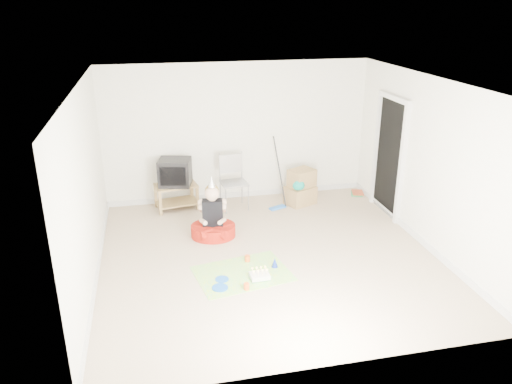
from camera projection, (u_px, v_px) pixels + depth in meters
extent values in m
plane|color=tan|center=(268.00, 256.00, 7.57)|extent=(5.00, 5.00, 0.00)
cube|color=black|center=(389.00, 158.00, 8.78)|extent=(0.02, 0.90, 2.05)
cube|color=olive|center=(176.00, 185.00, 9.13)|extent=(0.81, 0.58, 0.03)
cube|color=olive|center=(177.00, 202.00, 9.25)|extent=(0.81, 0.58, 0.03)
cube|color=olive|center=(160.00, 203.00, 8.92)|extent=(0.06, 0.06, 0.47)
cube|color=olive|center=(197.00, 198.00, 9.15)|extent=(0.06, 0.06, 0.47)
cube|color=olive|center=(156.00, 195.00, 9.27)|extent=(0.06, 0.06, 0.47)
cube|color=olive|center=(192.00, 190.00, 9.51)|extent=(0.06, 0.06, 0.47)
cube|color=black|center=(175.00, 172.00, 9.04)|extent=(0.65, 0.58, 0.49)
cube|color=#98989E|center=(234.00, 183.00, 9.12)|extent=(0.51, 0.49, 0.03)
cylinder|color=#98989E|center=(223.00, 184.00, 9.05)|extent=(0.02, 0.02, 1.02)
cylinder|color=#98989E|center=(245.00, 181.00, 9.18)|extent=(0.02, 0.02, 1.02)
cube|color=#A3814F|center=(300.00, 195.00, 9.45)|extent=(0.63, 0.57, 0.34)
cube|color=#A3814F|center=(302.00, 178.00, 9.38)|extent=(0.57, 0.52, 0.32)
ellipsoid|color=#0C8473|center=(299.00, 186.00, 9.18)|extent=(0.23, 0.16, 0.18)
cube|color=blue|center=(278.00, 208.00, 9.27)|extent=(0.34, 0.23, 0.03)
cylinder|color=black|center=(278.00, 175.00, 9.04)|extent=(0.19, 0.41, 1.26)
cube|color=#287843|center=(357.00, 194.00, 9.94)|extent=(0.30, 0.34, 0.03)
cube|color=#A24122|center=(358.00, 192.00, 9.93)|extent=(0.27, 0.32, 0.03)
cylinder|color=#B01D10|center=(213.00, 231.00, 8.17)|extent=(0.83, 0.83, 0.20)
cube|color=black|center=(213.00, 213.00, 8.05)|extent=(0.35, 0.23, 0.44)
sphere|color=#D3AA8D|center=(212.00, 193.00, 7.93)|extent=(0.26, 0.26, 0.23)
cone|color=white|center=(212.00, 181.00, 7.86)|extent=(0.12, 0.12, 0.18)
cube|color=#F633A1|center=(242.00, 273.00, 7.08)|extent=(1.45, 1.16, 0.01)
cube|color=silver|center=(260.00, 276.00, 6.94)|extent=(0.28, 0.23, 0.07)
cube|color=#3CA95D|center=(260.00, 278.00, 6.95)|extent=(0.28, 0.23, 0.01)
cylinder|color=beige|center=(254.00, 274.00, 6.86)|extent=(0.01, 0.01, 0.07)
cylinder|color=beige|center=(258.00, 274.00, 6.87)|extent=(0.01, 0.01, 0.07)
cylinder|color=beige|center=(263.00, 273.00, 6.89)|extent=(0.01, 0.01, 0.07)
cylinder|color=beige|center=(267.00, 272.00, 6.90)|extent=(0.01, 0.01, 0.07)
cylinder|color=beige|center=(252.00, 271.00, 6.93)|extent=(0.01, 0.01, 0.07)
cylinder|color=beige|center=(257.00, 271.00, 6.95)|extent=(0.01, 0.01, 0.07)
cylinder|color=beige|center=(261.00, 270.00, 6.96)|extent=(0.01, 0.01, 0.07)
cylinder|color=beige|center=(265.00, 269.00, 6.98)|extent=(0.01, 0.01, 0.07)
cylinder|color=#1655B5|center=(222.00, 279.00, 6.92)|extent=(0.26, 0.26, 0.01)
cylinder|color=#1655B5|center=(220.00, 288.00, 6.72)|extent=(0.26, 0.26, 0.01)
cylinder|color=#EE591A|center=(247.00, 258.00, 7.39)|extent=(0.10, 0.10, 0.09)
cylinder|color=#EE591A|center=(246.00, 286.00, 6.67)|extent=(0.08, 0.08, 0.09)
cone|color=#1730A5|center=(275.00, 263.00, 7.22)|extent=(0.11, 0.11, 0.14)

